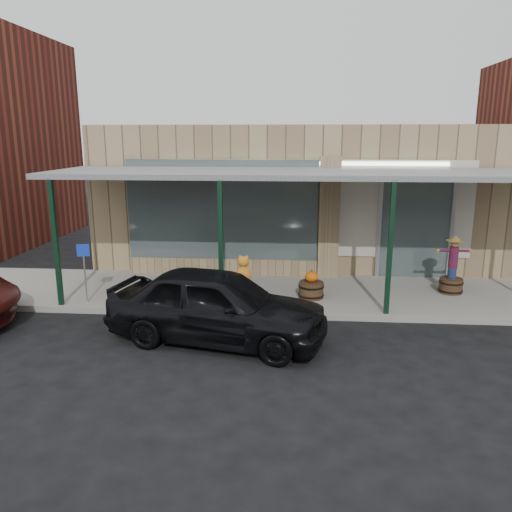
# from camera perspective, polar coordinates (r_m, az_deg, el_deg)

# --- Properties ---
(ground) EXTENTS (120.00, 120.00, 0.00)m
(ground) POSITION_cam_1_polar(r_m,az_deg,el_deg) (9.16, 5.52, -11.70)
(ground) COLOR black
(ground) RESTS_ON ground
(sidewalk) EXTENTS (40.00, 3.20, 0.15)m
(sidewalk) POSITION_cam_1_polar(r_m,az_deg,el_deg) (12.49, 5.28, -4.36)
(sidewalk) COLOR gray
(sidewalk) RESTS_ON ground
(storefront) EXTENTS (12.00, 6.25, 4.20)m
(storefront) POSITION_cam_1_polar(r_m,az_deg,el_deg) (16.55, 5.26, 7.18)
(storefront) COLOR #A08862
(storefront) RESTS_ON ground
(awning) EXTENTS (12.00, 3.00, 3.04)m
(awning) POSITION_cam_1_polar(r_m,az_deg,el_deg) (11.89, 5.59, 9.18)
(awning) COLOR slate
(awning) RESTS_ON ground
(block_buildings_near) EXTENTS (61.00, 8.00, 8.00)m
(block_buildings_near) POSITION_cam_1_polar(r_m,az_deg,el_deg) (17.63, 12.05, 12.78)
(block_buildings_near) COLOR maroon
(block_buildings_near) RESTS_ON ground
(barrel_scarecrow) EXTENTS (0.82, 0.73, 1.43)m
(barrel_scarecrow) POSITION_cam_1_polar(r_m,az_deg,el_deg) (13.07, 21.48, -1.90)
(barrel_scarecrow) COLOR #503820
(barrel_scarecrow) RESTS_ON sidewalk
(barrel_pumpkin) EXTENTS (0.67, 0.67, 0.69)m
(barrel_pumpkin) POSITION_cam_1_polar(r_m,az_deg,el_deg) (11.93, 6.32, -3.63)
(barrel_pumpkin) COLOR #503820
(barrel_pumpkin) RESTS_ON sidewalk
(handicap_sign) EXTENTS (0.28, 0.07, 1.37)m
(handicap_sign) POSITION_cam_1_polar(r_m,az_deg,el_deg) (12.06, -19.04, -0.98)
(handicap_sign) COLOR gray
(handicap_sign) RESTS_ON sidewalk
(parked_sedan) EXTENTS (4.52, 2.58, 1.52)m
(parked_sedan) POSITION_cam_1_polar(r_m,az_deg,el_deg) (9.67, -4.44, -5.63)
(parked_sedan) COLOR black
(parked_sedan) RESTS_ON ground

